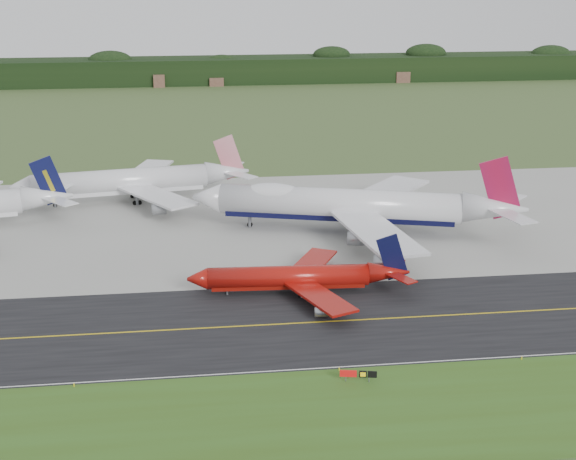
{
  "coord_description": "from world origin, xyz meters",
  "views": [
    {
      "loc": [
        -16.8,
        -121.27,
        55.36
      ],
      "look_at": [
        0.98,
        22.0,
        7.28
      ],
      "focal_mm": 50.0,
      "sensor_mm": 36.0,
      "label": 1
    }
  ],
  "objects_px": {
    "jet_red_737": "(301,277)",
    "jet_ba_747": "(351,205)",
    "taxiway_sign": "(358,374)",
    "jet_star_tail": "(134,181)"
  },
  "relations": [
    {
      "from": "jet_red_737",
      "to": "taxiway_sign",
      "type": "xyz_separation_m",
      "value": [
        3.55,
        -32.58,
        -1.73
      ]
    },
    {
      "from": "jet_ba_747",
      "to": "jet_star_tail",
      "type": "distance_m",
      "value": 56.37
    },
    {
      "from": "jet_ba_747",
      "to": "jet_star_tail",
      "type": "height_order",
      "value": "jet_ba_747"
    },
    {
      "from": "jet_red_737",
      "to": "jet_star_tail",
      "type": "distance_m",
      "value": 69.89
    },
    {
      "from": "jet_red_737",
      "to": "jet_star_tail",
      "type": "xyz_separation_m",
      "value": [
        -32.36,
        61.91,
        2.15
      ]
    },
    {
      "from": "jet_red_737",
      "to": "jet_ba_747",
      "type": "bearing_deg",
      "value": 64.3
    },
    {
      "from": "jet_red_737",
      "to": "jet_star_tail",
      "type": "height_order",
      "value": "jet_star_tail"
    },
    {
      "from": "jet_ba_747",
      "to": "jet_star_tail",
      "type": "xyz_separation_m",
      "value": [
        -47.74,
        29.95,
        -1.08
      ]
    },
    {
      "from": "taxiway_sign",
      "to": "jet_star_tail",
      "type": "bearing_deg",
      "value": 110.81
    },
    {
      "from": "jet_ba_747",
      "to": "jet_red_737",
      "type": "xyz_separation_m",
      "value": [
        -15.38,
        -31.96,
        -3.22
      ]
    }
  ]
}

